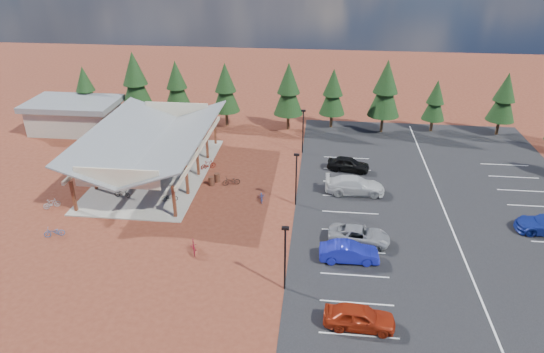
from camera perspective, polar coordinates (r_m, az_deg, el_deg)
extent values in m
plane|color=#5A2417|center=(43.83, -3.95, -4.24)|extent=(140.00, 140.00, 0.00)
cube|color=black|center=(47.26, 19.45, -3.37)|extent=(27.00, 44.00, 0.04)
cube|color=gray|center=(52.22, -13.51, 0.44)|extent=(10.60, 18.60, 0.10)
cube|color=#532017|center=(46.57, -22.32, -2.13)|extent=(0.25, 0.25, 3.00)
cube|color=#532017|center=(49.86, -20.21, 0.16)|extent=(0.25, 0.25, 3.00)
cube|color=#532017|center=(53.27, -18.36, 2.16)|extent=(0.25, 0.25, 3.00)
cube|color=#532017|center=(56.79, -16.74, 3.92)|extent=(0.25, 0.25, 3.00)
cube|color=#532017|center=(60.39, -15.30, 5.46)|extent=(0.25, 0.25, 3.00)
cube|color=#532017|center=(43.08, -11.43, -2.89)|extent=(0.25, 0.25, 3.00)
cube|color=#532017|center=(46.61, -9.98, -0.37)|extent=(0.25, 0.25, 3.00)
cube|color=#532017|center=(50.24, -8.73, 1.79)|extent=(0.25, 0.25, 3.00)
cube|color=#532017|center=(53.96, -7.65, 3.65)|extent=(0.25, 0.25, 3.00)
cube|color=#532017|center=(57.74, -6.71, 5.27)|extent=(0.25, 0.25, 3.00)
cube|color=beige|center=(52.87, -18.99, 3.65)|extent=(0.22, 18.00, 0.35)
cube|color=beige|center=(49.54, -8.40, 3.34)|extent=(0.22, 18.00, 0.35)
cube|color=slate|center=(51.70, -17.01, 4.52)|extent=(5.85, 19.40, 2.13)
cube|color=slate|center=(49.75, -10.82, 4.37)|extent=(5.85, 19.40, 2.13)
cube|color=beige|center=(43.11, -17.78, -0.22)|extent=(7.50, 0.15, 1.80)
cube|color=beige|center=(58.67, -11.13, 7.69)|extent=(7.50, 0.15, 1.80)
cube|color=#ADA593|center=(66.50, -22.16, 6.35)|extent=(10.00, 6.00, 3.20)
cube|color=slate|center=(65.91, -22.45, 7.94)|extent=(11.00, 7.00, 0.70)
cylinder|color=black|center=(33.62, 1.53, -9.76)|extent=(0.14, 0.14, 5.00)
cube|color=black|center=(32.17, 1.58, -6.10)|extent=(0.50, 0.25, 0.18)
cylinder|color=black|center=(43.84, 2.85, -0.47)|extent=(0.14, 0.14, 5.00)
cube|color=black|center=(42.74, 2.92, 2.58)|extent=(0.50, 0.25, 0.18)
cylinder|color=black|center=(54.79, 3.65, 5.22)|extent=(0.14, 0.14, 5.00)
cube|color=black|center=(53.91, 3.73, 7.74)|extent=(0.50, 0.25, 0.18)
cylinder|color=#4A281A|center=(48.57, -7.14, -0.52)|extent=(0.60, 0.60, 0.90)
cylinder|color=#4A281A|center=(49.18, -6.48, -0.12)|extent=(0.60, 0.60, 0.90)
cylinder|color=#382314|center=(69.73, -20.63, 6.89)|extent=(0.36, 0.36, 1.79)
cone|color=black|center=(68.85, -21.03, 9.27)|extent=(3.15, 3.15, 4.30)
cone|color=black|center=(68.39, -21.28, 10.69)|extent=(2.44, 2.44, 3.22)
cylinder|color=#382314|center=(66.47, -15.31, 6.98)|extent=(0.36, 0.36, 2.31)
cone|color=black|center=(65.32, -15.73, 10.22)|extent=(4.06, 4.06, 5.54)
cone|color=black|center=(64.75, -15.98, 12.17)|extent=(3.14, 3.14, 4.16)
cylinder|color=#382314|center=(66.22, -10.85, 7.23)|extent=(0.36, 0.36, 1.98)
cone|color=black|center=(65.20, -11.10, 10.02)|extent=(3.48, 3.48, 4.75)
cone|color=black|center=(64.68, -11.26, 11.70)|extent=(2.69, 2.69, 3.56)
cylinder|color=#382314|center=(63.84, -5.34, 6.87)|extent=(0.36, 0.36, 2.00)
cone|color=black|center=(62.78, -5.47, 9.80)|extent=(3.53, 3.53, 4.81)
cone|color=black|center=(62.23, -5.55, 11.57)|extent=(2.72, 2.72, 3.61)
cylinder|color=#382314|center=(62.25, 1.90, 6.50)|extent=(0.36, 0.36, 2.09)
cone|color=black|center=(61.12, 1.95, 9.63)|extent=(3.68, 3.68, 5.02)
cone|color=black|center=(60.55, 1.98, 11.52)|extent=(2.84, 2.84, 3.76)
cylinder|color=#382314|center=(63.44, 6.99, 6.60)|extent=(0.36, 0.36, 1.87)
cone|color=black|center=(62.44, 7.15, 9.34)|extent=(3.29, 3.29, 4.49)
cone|color=black|center=(61.92, 7.25, 10.99)|extent=(2.54, 2.54, 3.37)
cylinder|color=#382314|center=(62.81, 12.79, 6.10)|extent=(0.36, 0.36, 2.24)
cone|color=black|center=(61.62, 13.15, 9.41)|extent=(3.94, 3.94, 5.38)
cone|color=black|center=(61.02, 13.37, 11.42)|extent=(3.05, 3.05, 4.03)
cylinder|color=#382314|center=(64.86, 18.25, 5.76)|extent=(0.36, 0.36, 1.62)
cone|color=black|center=(64.00, 18.60, 8.06)|extent=(2.84, 2.84, 3.88)
cone|color=black|center=(63.55, 18.81, 9.43)|extent=(2.20, 2.20, 2.91)
cylinder|color=#382314|center=(66.66, 25.01, 5.26)|extent=(0.36, 0.36, 1.91)
cone|color=black|center=(65.68, 25.55, 7.90)|extent=(3.37, 3.37, 4.60)
cone|color=black|center=(65.18, 25.88, 9.48)|extent=(2.60, 2.60, 3.45)
imported|color=black|center=(47.92, -17.21, -1.91)|extent=(1.58, 0.61, 0.82)
imported|color=gray|center=(52.41, -15.82, 0.85)|extent=(1.54, 0.64, 0.90)
imported|color=navy|center=(54.79, -15.94, 1.97)|extent=(1.71, 0.72, 0.88)
imported|color=maroon|center=(59.06, -14.42, 4.07)|extent=(1.81, 0.93, 1.05)
imported|color=black|center=(46.15, -11.95, -2.40)|extent=(1.59, 0.86, 0.79)
imported|color=#95969E|center=(50.06, -10.87, 0.18)|extent=(1.57, 0.72, 0.91)
imported|color=#153E9F|center=(53.52, -11.10, 1.93)|extent=(1.68, 0.63, 0.87)
imported|color=maroon|center=(57.61, -9.61, 3.92)|extent=(1.63, 0.62, 0.96)
imported|color=#96989E|center=(48.58, -24.49, -2.92)|extent=(1.43, 1.24, 0.89)
imported|color=#224F8E|center=(44.06, -24.25, -5.98)|extent=(1.73, 1.12, 0.86)
imported|color=maroon|center=(38.75, -9.20, -8.18)|extent=(1.08, 1.88, 1.09)
imported|color=navy|center=(45.41, -1.22, -2.40)|extent=(0.81, 1.65, 0.83)
imported|color=maroon|center=(51.90, -7.51, 1.38)|extent=(1.66, 1.35, 1.01)
imported|color=black|center=(48.33, -4.81, -0.53)|extent=(1.86, 1.20, 0.93)
imported|color=#9C260F|center=(32.29, 10.24, -15.95)|extent=(4.60, 2.03, 1.54)
imported|color=#161C9F|center=(37.72, 9.06, -8.79)|extent=(4.57, 1.74, 1.49)
imported|color=gray|center=(39.91, 10.21, -6.81)|extent=(5.16, 2.79, 1.38)
imported|color=silver|center=(47.17, 9.73, -1.02)|extent=(5.70, 2.40, 1.64)
imported|color=black|center=(51.60, 8.97, 1.46)|extent=(4.61, 2.44, 1.49)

